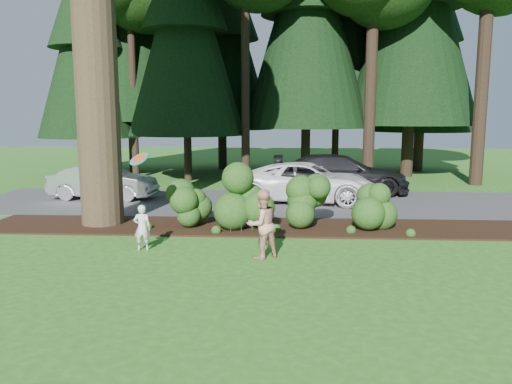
{
  "coord_description": "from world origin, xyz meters",
  "views": [
    {
      "loc": [
        0.89,
        -11.13,
        3.29
      ],
      "look_at": [
        0.15,
        1.74,
        1.3
      ],
      "focal_mm": 35.0,
      "sensor_mm": 36.0,
      "label": 1
    }
  ],
  "objects_px": {
    "car_silver_wagon": "(103,182)",
    "car_white_suv": "(308,182)",
    "frisbee": "(139,159)",
    "car_dark_suv": "(340,174)",
    "adult": "(262,224)",
    "child": "(142,228)"
  },
  "relations": [
    {
      "from": "adult",
      "to": "frisbee",
      "type": "xyz_separation_m",
      "value": [
        -3.09,
        0.92,
        1.41
      ]
    },
    {
      "from": "car_silver_wagon",
      "to": "frisbee",
      "type": "relative_size",
      "value": 7.37
    },
    {
      "from": "car_silver_wagon",
      "to": "car_white_suv",
      "type": "relative_size",
      "value": 0.77
    },
    {
      "from": "car_silver_wagon",
      "to": "child",
      "type": "bearing_deg",
      "value": -151.06
    },
    {
      "from": "adult",
      "to": "frisbee",
      "type": "distance_m",
      "value": 3.52
    },
    {
      "from": "car_silver_wagon",
      "to": "car_dark_suv",
      "type": "height_order",
      "value": "car_dark_suv"
    },
    {
      "from": "car_silver_wagon",
      "to": "frisbee",
      "type": "height_order",
      "value": "frisbee"
    },
    {
      "from": "car_white_suv",
      "to": "frisbee",
      "type": "height_order",
      "value": "frisbee"
    },
    {
      "from": "car_white_suv",
      "to": "child",
      "type": "distance_m",
      "value": 8.33
    },
    {
      "from": "car_silver_wagon",
      "to": "child",
      "type": "relative_size",
      "value": 3.64
    },
    {
      "from": "child",
      "to": "adult",
      "type": "xyz_separation_m",
      "value": [
        2.95,
        -0.52,
        0.23
      ]
    },
    {
      "from": "car_white_suv",
      "to": "child",
      "type": "bearing_deg",
      "value": 157.83
    },
    {
      "from": "car_white_suv",
      "to": "car_dark_suv",
      "type": "height_order",
      "value": "car_dark_suv"
    },
    {
      "from": "car_silver_wagon",
      "to": "car_dark_suv",
      "type": "bearing_deg",
      "value": -76.14
    },
    {
      "from": "car_silver_wagon",
      "to": "adult",
      "type": "bearing_deg",
      "value": -137.39
    },
    {
      "from": "car_white_suv",
      "to": "frisbee",
      "type": "relative_size",
      "value": 9.57
    },
    {
      "from": "car_white_suv",
      "to": "child",
      "type": "height_order",
      "value": "car_white_suv"
    },
    {
      "from": "car_silver_wagon",
      "to": "adult",
      "type": "height_order",
      "value": "adult"
    },
    {
      "from": "car_white_suv",
      "to": "adult",
      "type": "bearing_deg",
      "value": 178.93
    },
    {
      "from": "adult",
      "to": "child",
      "type": "bearing_deg",
      "value": -46.45
    },
    {
      "from": "child",
      "to": "frisbee",
      "type": "distance_m",
      "value": 1.7
    },
    {
      "from": "car_dark_suv",
      "to": "adult",
      "type": "height_order",
      "value": "car_dark_suv"
    }
  ]
}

